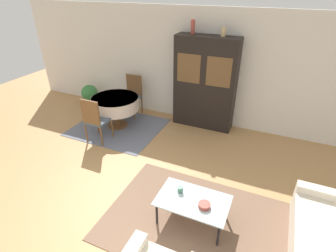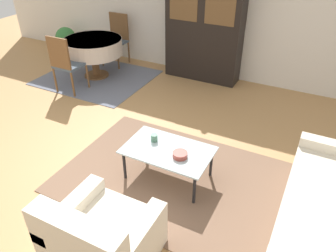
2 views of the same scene
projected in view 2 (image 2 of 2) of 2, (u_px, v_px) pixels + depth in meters
The scene contains 13 objects.
ground_plane at pixel (81, 172), 4.13m from camera, with size 14.00×14.00×0.00m, color tan.
wall_back at pixel (198, 3), 6.11m from camera, with size 10.00×0.06×2.70m.
area_rug at pixel (176, 179), 4.01m from camera, with size 2.77×1.90×0.01m.
dining_rug at pixel (97, 77), 6.52m from camera, with size 2.05×1.76×0.01m.
armchair at pixel (101, 239), 2.92m from camera, with size 0.87×0.81×0.79m.
coffee_table at pixel (168, 152), 3.84m from camera, with size 1.03×0.64×0.41m.
display_cabinet at pixel (205, 23), 5.97m from camera, with size 1.42×0.41×2.15m.
dining_table at pixel (93, 47), 6.26m from camera, with size 1.12×1.12×0.75m.
dining_chair_near at pixel (65, 62), 5.68m from camera, with size 0.44×0.44×1.03m.
dining_chair_far at pixel (117, 36), 6.86m from camera, with size 0.44×0.44×1.03m.
cup at pixel (154, 138), 3.94m from camera, with size 0.08×0.08×0.09m.
bowl at pixel (180, 155), 3.69m from camera, with size 0.17×0.17×0.06m.
potted_plant at pixel (66, 40), 7.45m from camera, with size 0.45×0.45×0.62m.
Camera 2 is at (2.42, -2.30, 2.73)m, focal length 35.00 mm.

